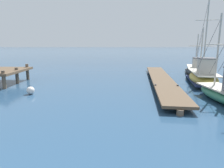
{
  "coord_description": "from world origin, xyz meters",
  "views": [
    {
      "loc": [
        3.14,
        -1.06,
        3.49
      ],
      "look_at": [
        2.8,
        9.22,
        1.4
      ],
      "focal_mm": 31.97,
      "sensor_mm": 36.0,
      "label": 1
    }
  ],
  "objects": [
    {
      "name": "fishing_boat_0",
      "position": [
        11.83,
        21.51,
        0.58
      ],
      "size": [
        3.65,
        6.63,
        4.52
      ],
      "color": "black",
      "rests_on": "ground"
    },
    {
      "name": "mooring_buoy",
      "position": [
        -3.01,
        12.31,
        0.28
      ],
      "size": [
        0.55,
        0.55,
        0.62
      ],
      "color": "silver",
      "rests_on": "ground"
    },
    {
      "name": "fishing_boat_1",
      "position": [
        10.5,
        16.27,
        0.72
      ],
      "size": [
        3.17,
        6.69,
        7.53
      ],
      "color": "gold",
      "rests_on": "ground"
    },
    {
      "name": "floating_dock",
      "position": [
        7.0,
        16.76,
        0.36
      ],
      "size": [
        3.38,
        17.04,
        0.53
      ],
      "color": "brown",
      "rests_on": "ground"
    }
  ]
}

